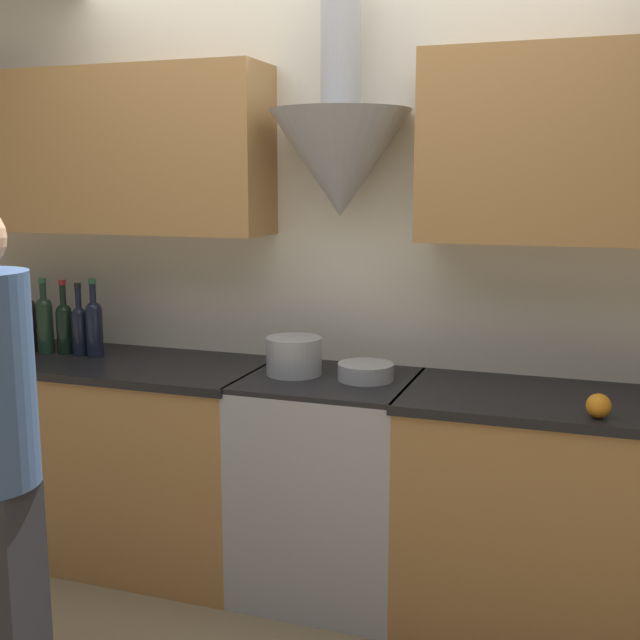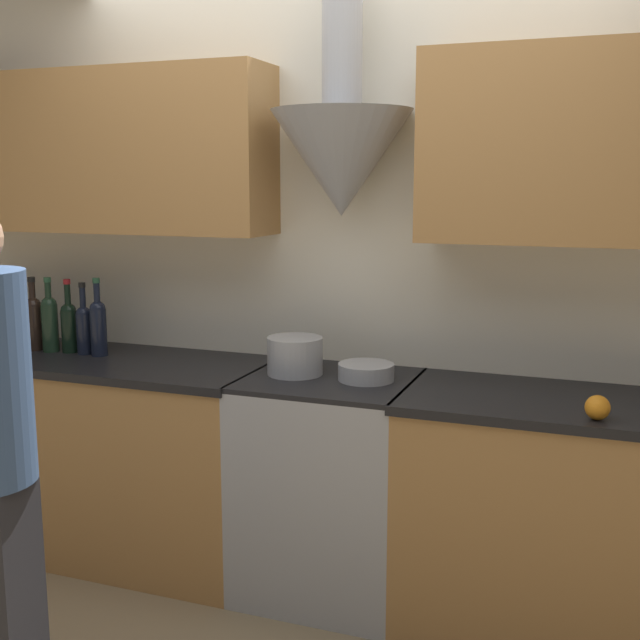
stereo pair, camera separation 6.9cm
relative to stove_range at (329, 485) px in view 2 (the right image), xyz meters
The scene contains 15 objects.
ground_plane 0.57m from the stove_range, 90.00° to the right, with size 12.00×12.00×0.00m, color #847051.
wall_back 1.06m from the stove_range, 107.06° to the left, with size 8.40×0.56×2.60m.
counter_left 1.13m from the stove_range, behind, with size 1.62×0.62×0.90m.
counter_right 0.92m from the stove_range, ahead, with size 1.19×0.62×0.90m.
stove_range is the anchor object (origin of this frame).
wine_bottle_2 1.75m from the stove_range, behind, with size 0.07×0.07×0.34m.
wine_bottle_3 1.66m from the stove_range, behind, with size 0.07×0.07×0.34m.
wine_bottle_4 1.57m from the stove_range, behind, with size 0.08×0.08×0.34m.
wine_bottle_5 1.49m from the stove_range, behind, with size 0.07×0.07×0.34m.
wine_bottle_6 1.40m from the stove_range, behind, with size 0.07×0.07×0.34m.
wine_bottle_7 1.32m from the stove_range, behind, with size 0.07×0.07×0.32m.
wine_bottle_8 1.25m from the stove_range, behind, with size 0.07×0.07×0.35m.
stock_pot 0.55m from the stove_range, behind, with size 0.22×0.22×0.15m.
mixing_bowl 0.50m from the stove_range, ahead, with size 0.22×0.22×0.07m.
orange_fruit 1.15m from the stove_range, 12.34° to the right, with size 0.08×0.08×0.08m.
Camera 2 is at (1.05, -2.57, 1.68)m, focal length 45.00 mm.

